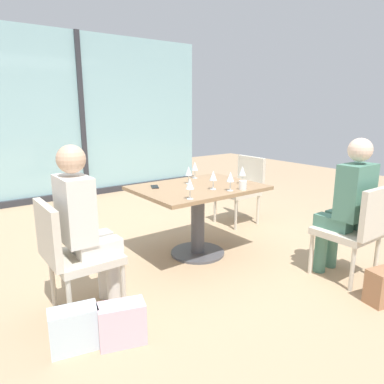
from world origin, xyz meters
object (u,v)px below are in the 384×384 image
object	(u,v)px
chair_side_end	(71,251)
wine_glass_3	(189,171)
chair_front_right	(357,227)
wine_glass_5	(195,167)
wine_glass_0	(230,177)
handbag_0	(74,329)
person_side_end	(84,221)
chair_far_right	(242,186)
dining_table_main	(198,204)
coffee_cup	(243,185)
handbag_2	(122,323)
person_front_right	(348,202)
cell_phone_on_table	(155,187)
wine_glass_1	(190,184)
wine_glass_2	(213,176)
wine_glass_4	(242,171)

from	to	relation	value
chair_side_end	wine_glass_3	xyz separation A→B (m)	(1.40, 0.49, 0.37)
chair_front_right	wine_glass_5	world-z (taller)	wine_glass_5
wine_glass_0	handbag_0	size ratio (longest dim) A/B	0.62
chair_side_end	person_side_end	distance (m)	0.23
chair_front_right	chair_far_right	world-z (taller)	same
dining_table_main	wine_glass_5	world-z (taller)	wine_glass_5
chair_front_right	coffee_cup	xyz separation A→B (m)	(-0.51, 0.90, 0.28)
chair_far_right	wine_glass_3	world-z (taller)	wine_glass_3
handbag_2	person_side_end	bearing A→B (deg)	109.21
person_front_right	wine_glass_3	size ratio (longest dim) A/B	6.81
dining_table_main	chair_far_right	distance (m)	1.24
wine_glass_3	handbag_0	size ratio (longest dim) A/B	0.62
chair_side_end	chair_far_right	bearing A→B (deg)	18.42
wine_glass_3	handbag_2	xyz separation A→B (m)	(-1.28, -1.01, -0.72)
person_front_right	handbag_0	size ratio (longest dim) A/B	4.20
person_front_right	person_side_end	bearing A→B (deg)	157.88
chair_far_right	handbag_2	distance (m)	2.80
dining_table_main	wine_glass_0	world-z (taller)	wine_glass_0
chair_side_end	handbag_0	xyz separation A→B (m)	(-0.14, -0.40, -0.36)
coffee_cup	cell_phone_on_table	bearing A→B (deg)	135.80
chair_far_right	handbag_0	distance (m)	2.98
wine_glass_1	wine_glass_5	distance (m)	0.93
chair_far_right	person_front_right	bearing A→B (deg)	-102.55
chair_front_right	handbag_0	xyz separation A→B (m)	(-2.31, 0.55, -0.36)
handbag_2	chair_front_right	bearing A→B (deg)	5.81
chair_side_end	wine_glass_2	bearing A→B (deg)	5.35
person_front_right	wine_glass_5	xyz separation A→B (m)	(-0.53, 1.52, 0.16)
chair_side_end	coffee_cup	world-z (taller)	chair_side_end
handbag_0	chair_side_end	bearing A→B (deg)	82.67
wine_glass_5	handbag_2	bearing A→B (deg)	-141.15
dining_table_main	chair_side_end	size ratio (longest dim) A/B	1.42
handbag_0	wine_glass_1	bearing A→B (deg)	29.69
wine_glass_4	coffee_cup	bearing A→B (deg)	-133.07
chair_front_right	wine_glass_3	bearing A→B (deg)	118.11
dining_table_main	person_front_right	xyz separation A→B (m)	(0.76, -1.18, 0.15)
dining_table_main	wine_glass_2	xyz separation A→B (m)	(0.03, -0.20, 0.32)
wine_glass_0	handbag_2	bearing A→B (deg)	-159.69
person_front_right	wine_glass_3	distance (m)	1.54
wine_glass_0	wine_glass_2	distance (m)	0.17
coffee_cup	person_front_right	bearing A→B (deg)	-57.28
person_side_end	wine_glass_1	xyz separation A→B (m)	(0.93, -0.03, 0.16)
chair_front_right	wine_glass_5	xyz separation A→B (m)	(-0.53, 1.63, 0.37)
person_front_right	chair_side_end	bearing A→B (deg)	158.90
person_side_end	chair_side_end	bearing A→B (deg)	180.00
person_side_end	person_front_right	size ratio (longest dim) A/B	1.00
chair_front_right	handbag_0	distance (m)	2.40
wine_glass_3	dining_table_main	bearing A→B (deg)	-87.31
wine_glass_4	chair_front_right	bearing A→B (deg)	-73.67
chair_front_right	coffee_cup	size ratio (longest dim) A/B	9.67
dining_table_main	wine_glass_3	bearing A→B (deg)	92.69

